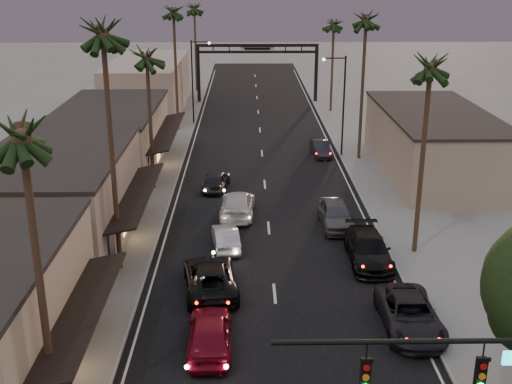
{
  "coord_description": "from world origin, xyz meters",
  "views": [
    {
      "loc": [
        -1.45,
        -10.95,
        16.14
      ],
      "look_at": [
        -0.83,
        28.04,
        2.5
      ],
      "focal_mm": 45.0,
      "sensor_mm": 36.0,
      "label": 1
    }
  ],
  "objects_px": {
    "palm_ra": "(431,60)",
    "curbside_near": "(410,314)",
    "streetlight_left": "(195,75)",
    "palm_la": "(20,125)",
    "palm_lc": "(146,52)",
    "oncoming_silver": "(226,238)",
    "curbside_black": "(368,249)",
    "palm_lb": "(102,27)",
    "oncoming_red": "(210,333)",
    "streetlight_right": "(341,98)",
    "palm_rb": "(366,16)",
    "palm_far": "(194,5)",
    "palm_rc": "(334,21)",
    "oncoming_pickup": "(210,277)",
    "arch": "(257,58)",
    "palm_ld": "(173,8)"
  },
  "relations": [
    {
      "from": "palm_rc",
      "to": "oncoming_pickup",
      "type": "relative_size",
      "value": 2.14
    },
    {
      "from": "streetlight_left",
      "to": "curbside_near",
      "type": "xyz_separation_m",
      "value": [
        13.12,
        -42.57,
        -4.56
      ]
    },
    {
      "from": "streetlight_left",
      "to": "palm_lc",
      "type": "xyz_separation_m",
      "value": [
        -1.68,
        -22.0,
        5.14
      ]
    },
    {
      "from": "streetlight_right",
      "to": "oncoming_silver",
      "type": "bearing_deg",
      "value": -115.62
    },
    {
      "from": "palm_rc",
      "to": "palm_la",
      "type": "bearing_deg",
      "value": -107.37
    },
    {
      "from": "palm_lb",
      "to": "oncoming_red",
      "type": "bearing_deg",
      "value": -55.93
    },
    {
      "from": "streetlight_right",
      "to": "palm_ra",
      "type": "relative_size",
      "value": 0.68
    },
    {
      "from": "palm_far",
      "to": "oncoming_silver",
      "type": "distance_m",
      "value": 54.47
    },
    {
      "from": "palm_ra",
      "to": "oncoming_silver",
      "type": "height_order",
      "value": "palm_ra"
    },
    {
      "from": "palm_lb",
      "to": "oncoming_red",
      "type": "relative_size",
      "value": 3.12
    },
    {
      "from": "palm_lb",
      "to": "curbside_near",
      "type": "bearing_deg",
      "value": -23.93
    },
    {
      "from": "oncoming_silver",
      "to": "curbside_black",
      "type": "height_order",
      "value": "curbside_black"
    },
    {
      "from": "palm_far",
      "to": "oncoming_red",
      "type": "xyz_separation_m",
      "value": [
        5.18,
        -64.11,
        -10.61
      ]
    },
    {
      "from": "arch",
      "to": "palm_ld",
      "type": "xyz_separation_m",
      "value": [
        -8.6,
        -15.0,
        6.88
      ]
    },
    {
      "from": "palm_lb",
      "to": "palm_ra",
      "type": "distance_m",
      "value": 17.42
    },
    {
      "from": "palm_rb",
      "to": "palm_far",
      "type": "bearing_deg",
      "value": 116.43
    },
    {
      "from": "palm_rb",
      "to": "palm_far",
      "type": "distance_m",
      "value": 37.98
    },
    {
      "from": "palm_lb",
      "to": "oncoming_pickup",
      "type": "bearing_deg",
      "value": -26.58
    },
    {
      "from": "palm_ra",
      "to": "curbside_black",
      "type": "bearing_deg",
      "value": -157.07
    },
    {
      "from": "palm_lc",
      "to": "oncoming_pickup",
      "type": "bearing_deg",
      "value": -72.59
    },
    {
      "from": "streetlight_right",
      "to": "palm_la",
      "type": "bearing_deg",
      "value": -113.32
    },
    {
      "from": "palm_lc",
      "to": "curbside_near",
      "type": "xyz_separation_m",
      "value": [
        14.8,
        -20.57,
        -9.7
      ]
    },
    {
      "from": "arch",
      "to": "palm_la",
      "type": "xyz_separation_m",
      "value": [
        -8.6,
        -61.0,
        5.91
      ]
    },
    {
      "from": "arch",
      "to": "curbside_near",
      "type": "height_order",
      "value": "arch"
    },
    {
      "from": "streetlight_left",
      "to": "curbside_near",
      "type": "relative_size",
      "value": 1.62
    },
    {
      "from": "palm_ra",
      "to": "oncoming_red",
      "type": "distance_m",
      "value": 18.76
    },
    {
      "from": "palm_ld",
      "to": "curbside_black",
      "type": "bearing_deg",
      "value": -66.3
    },
    {
      "from": "palm_ra",
      "to": "palm_rb",
      "type": "bearing_deg",
      "value": 90.0
    },
    {
      "from": "palm_ra",
      "to": "curbside_near",
      "type": "height_order",
      "value": "palm_ra"
    },
    {
      "from": "curbside_near",
      "to": "palm_ra",
      "type": "bearing_deg",
      "value": 74.63
    },
    {
      "from": "palm_la",
      "to": "oncoming_red",
      "type": "height_order",
      "value": "palm_la"
    },
    {
      "from": "palm_far",
      "to": "oncoming_pickup",
      "type": "relative_size",
      "value": 2.32
    },
    {
      "from": "oncoming_red",
      "to": "curbside_near",
      "type": "bearing_deg",
      "value": -172.31
    },
    {
      "from": "palm_lb",
      "to": "curbside_black",
      "type": "relative_size",
      "value": 2.67
    },
    {
      "from": "oncoming_silver",
      "to": "curbside_black",
      "type": "bearing_deg",
      "value": 157.6
    },
    {
      "from": "palm_lc",
      "to": "palm_ra",
      "type": "xyz_separation_m",
      "value": [
        17.2,
        -12.0,
        0.97
      ]
    },
    {
      "from": "streetlight_left",
      "to": "curbside_black",
      "type": "bearing_deg",
      "value": -70.5
    },
    {
      "from": "palm_la",
      "to": "oncoming_pickup",
      "type": "relative_size",
      "value": 2.32
    },
    {
      "from": "streetlight_right",
      "to": "palm_lb",
      "type": "relative_size",
      "value": 0.59
    },
    {
      "from": "palm_rb",
      "to": "palm_rc",
      "type": "height_order",
      "value": "palm_rb"
    },
    {
      "from": "arch",
      "to": "curbside_black",
      "type": "bearing_deg",
      "value": -83.28
    },
    {
      "from": "curbside_near",
      "to": "palm_lc",
      "type": "bearing_deg",
      "value": 126.01
    },
    {
      "from": "palm_la",
      "to": "curbside_black",
      "type": "xyz_separation_m",
      "value": [
        14.17,
        13.72,
        -10.62
      ]
    },
    {
      "from": "palm_lc",
      "to": "oncoming_pickup",
      "type": "relative_size",
      "value": 2.14
    },
    {
      "from": "palm_ra",
      "to": "streetlight_right",
      "type": "bearing_deg",
      "value": 94.57
    },
    {
      "from": "palm_rc",
      "to": "curbside_black",
      "type": "bearing_deg",
      "value": -94.2
    },
    {
      "from": "streetlight_right",
      "to": "palm_far",
      "type": "height_order",
      "value": "palm_far"
    },
    {
      "from": "palm_la",
      "to": "curbside_black",
      "type": "relative_size",
      "value": 2.32
    },
    {
      "from": "streetlight_right",
      "to": "palm_lb",
      "type": "xyz_separation_m",
      "value": [
        -15.52,
        -23.0,
        8.06
      ]
    },
    {
      "from": "palm_la",
      "to": "palm_lc",
      "type": "bearing_deg",
      "value": 90.0
    }
  ]
}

